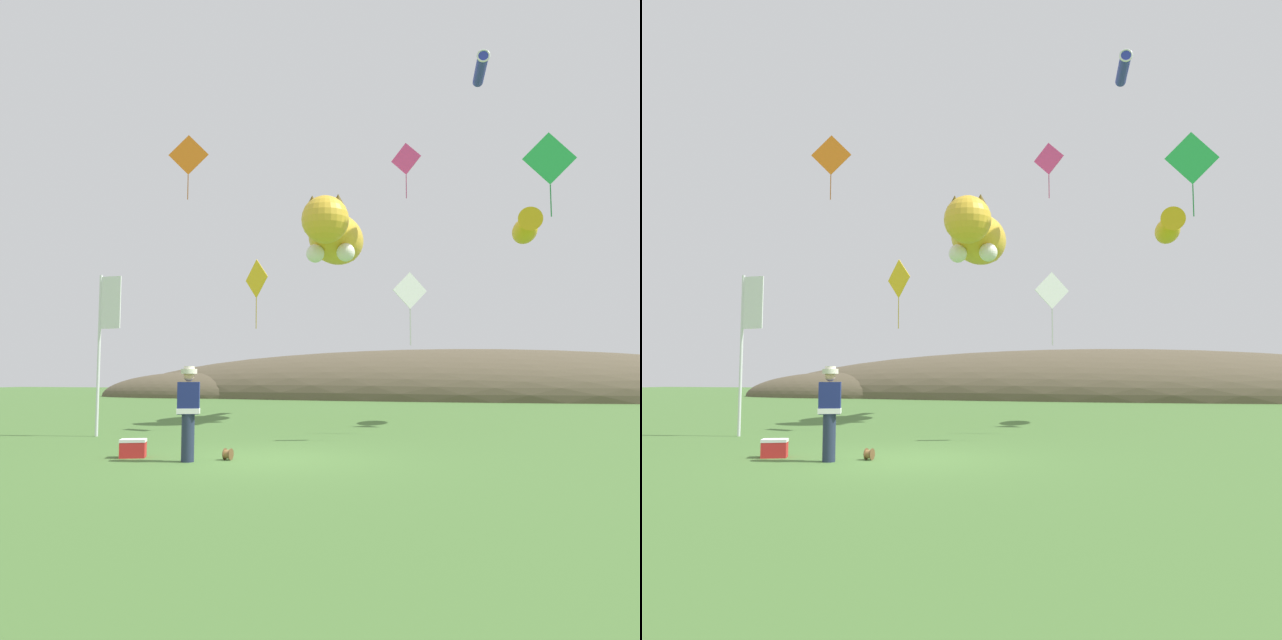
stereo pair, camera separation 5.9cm
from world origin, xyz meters
TOP-DOWN VIEW (x-y plane):
  - ground_plane at (0.00, 0.00)m, footprint 120.00×120.00m
  - distant_hill_ridge at (-1.27, 33.38)m, footprint 50.65×14.15m
  - festival_attendant at (-1.19, -0.64)m, footprint 0.49×0.41m
  - kite_spool at (-0.58, -0.19)m, footprint 0.14×0.22m
  - picnic_cooler at (-2.51, -0.40)m, footprint 0.58×0.50m
  - festival_banner_pole at (-5.71, 3.02)m, footprint 0.66×0.08m
  - kite_giant_cat at (-1.26, 10.00)m, footprint 2.30×6.86m
  - kite_fish_windsock at (5.27, 10.24)m, footprint 0.98×2.88m
  - kite_tube_streamer at (3.97, 9.60)m, footprint 0.65×1.91m
  - kite_diamond_gold at (-2.43, 5.61)m, footprint 0.96×0.65m
  - kite_diamond_green at (5.83, 6.63)m, footprint 1.45×0.32m
  - kite_diamond_orange at (-6.08, 8.05)m, footprint 1.41×0.36m
  - kite_diamond_pink at (1.15, 11.39)m, footprint 1.18×0.36m
  - kite_diamond_white at (2.31, 4.04)m, footprint 0.77×0.52m

SIDE VIEW (x-z plane):
  - ground_plane at x=0.00m, z-range 0.00..0.00m
  - distant_hill_ridge at x=-1.27m, z-range -3.44..3.44m
  - kite_spool at x=-0.58m, z-range 0.00..0.22m
  - picnic_cooler at x=-2.51m, z-range 0.00..0.36m
  - festival_attendant at x=-1.19m, z-range 0.07..1.84m
  - festival_banner_pole at x=-5.71m, z-range 0.67..4.96m
  - kite_diamond_white at x=2.31m, z-range 2.76..4.57m
  - kite_diamond_gold at x=-2.43m, z-range 3.39..5.44m
  - kite_fish_windsock at x=5.27m, z-range 6.02..6.89m
  - kite_giant_cat at x=-1.26m, z-range 5.51..7.59m
  - kite_diamond_green at x=5.83m, z-range 6.37..8.75m
  - kite_diamond_orange at x=-6.08m, z-range 8.21..10.56m
  - kite_diamond_pink at x=1.15m, z-range 8.58..10.71m
  - kite_tube_streamer at x=3.97m, z-range 11.65..12.09m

